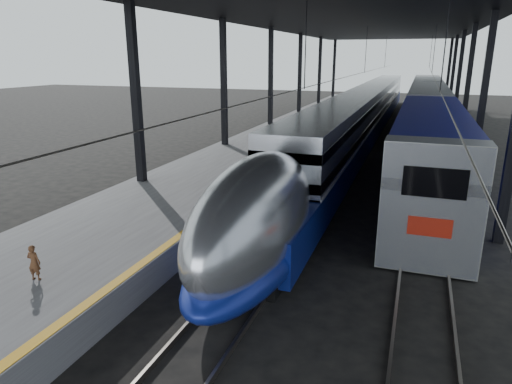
% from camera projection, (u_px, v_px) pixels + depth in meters
% --- Properties ---
extents(ground, '(160.00, 160.00, 0.00)m').
position_uv_depth(ground, '(208.00, 259.00, 15.67)').
color(ground, black).
rests_on(ground, ground).
extents(platform, '(6.00, 80.00, 1.00)m').
position_uv_depth(platform, '(279.00, 141.00, 34.72)').
color(platform, '#4C4C4F').
rests_on(platform, ground).
extents(yellow_strip, '(0.30, 80.00, 0.01)m').
position_uv_depth(yellow_strip, '(315.00, 137.00, 33.68)').
color(yellow_strip, '#C98B12').
rests_on(yellow_strip, platform).
extents(rails, '(6.52, 80.00, 0.16)m').
position_uv_depth(rails, '(387.00, 154.00, 32.27)').
color(rails, slate).
rests_on(rails, ground).
extents(canopy, '(18.00, 75.00, 9.47)m').
position_uv_depth(canopy, '(358.00, 19.00, 30.53)').
color(canopy, black).
rests_on(canopy, ground).
extents(tgv_train, '(2.81, 65.20, 4.02)m').
position_uv_depth(tgv_train, '(364.00, 115.00, 38.66)').
color(tgv_train, '#ADAFB4').
rests_on(tgv_train, ground).
extents(second_train, '(3.08, 56.05, 4.25)m').
position_uv_depth(second_train, '(427.00, 112.00, 38.48)').
color(second_train, navy).
rests_on(second_train, ground).
extents(child, '(0.39, 0.29, 0.98)m').
position_uv_depth(child, '(34.00, 262.00, 11.97)').
color(child, '#4E2F1A').
rests_on(child, platform).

